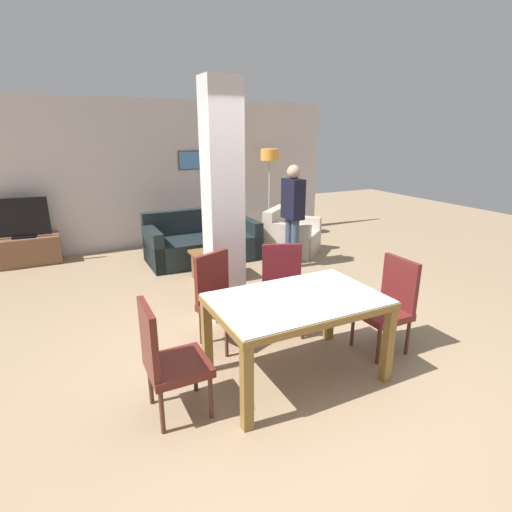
{
  "coord_description": "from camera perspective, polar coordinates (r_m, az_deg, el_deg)",
  "views": [
    {
      "loc": [
        -1.74,
        -2.69,
        2.17
      ],
      "look_at": [
        0.0,
        0.8,
        0.93
      ],
      "focal_mm": 28.0,
      "sensor_mm": 36.0,
      "label": 1
    }
  ],
  "objects": [
    {
      "name": "sofa",
      "position": [
        6.98,
        -7.72,
        1.83
      ],
      "size": [
        1.86,
        0.94,
        0.83
      ],
      "rotation": [
        0.0,
        0.0,
        3.14
      ],
      "color": "black",
      "rests_on": "ground_plane"
    },
    {
      "name": "coffee_table",
      "position": [
        6.02,
        -5.65,
        -1.28
      ],
      "size": [
        0.72,
        0.54,
        0.44
      ],
      "color": "brown",
      "rests_on": "ground_plane"
    },
    {
      "name": "dining_chair_head_right",
      "position": [
        4.24,
        18.44,
        -6.32
      ],
      "size": [
        0.46,
        0.46,
        0.96
      ],
      "rotation": [
        0.0,
        0.0,
        1.57
      ],
      "color": "maroon",
      "rests_on": "ground_plane"
    },
    {
      "name": "ground_plane",
      "position": [
        3.86,
        5.53,
        -16.56
      ],
      "size": [
        18.0,
        18.0,
        0.0
      ],
      "primitive_type": "plane",
      "color": "#997E60"
    },
    {
      "name": "back_wall",
      "position": [
        7.9,
        -13.92,
        11.21
      ],
      "size": [
        7.2,
        0.09,
        2.7
      ],
      "color": "beige",
      "rests_on": "ground_plane"
    },
    {
      "name": "bottle",
      "position": [
        5.86,
        -3.22,
        1.41
      ],
      "size": [
        0.07,
        0.07,
        0.24
      ],
      "color": "#B2B7BC",
      "rests_on": "coffee_table"
    },
    {
      "name": "dining_chair_far_right",
      "position": [
        4.44,
        3.84,
        -4.27
      ],
      "size": [
        0.6,
        0.6,
        0.96
      ],
      "rotation": [
        0.0,
        0.0,
        2.74
      ],
      "color": "maroon",
      "rests_on": "ground_plane"
    },
    {
      "name": "floor_lamp",
      "position": [
        8.21,
        1.97,
        13.15
      ],
      "size": [
        0.36,
        0.36,
        1.8
      ],
      "color": "#B7B7BC",
      "rests_on": "ground_plane"
    },
    {
      "name": "armchair",
      "position": [
        7.31,
        4.93,
        2.64
      ],
      "size": [
        1.2,
        1.2,
        0.8
      ],
      "rotation": [
        0.0,
        0.0,
        3.85
      ],
      "color": "beige",
      "rests_on": "ground_plane"
    },
    {
      "name": "tv_stand",
      "position": [
        7.65,
        -29.94,
        0.61
      ],
      "size": [
        1.03,
        0.4,
        0.47
      ],
      "color": "brown",
      "rests_on": "ground_plane"
    },
    {
      "name": "dining_table",
      "position": [
        3.56,
        5.82,
        -8.38
      ],
      "size": [
        1.47,
        0.95,
        0.78
      ],
      "color": "olive",
      "rests_on": "ground_plane"
    },
    {
      "name": "tv_screen",
      "position": [
        7.53,
        -30.58,
        4.64
      ],
      "size": [
        0.85,
        0.23,
        0.66
      ],
      "rotation": [
        0.0,
        0.0,
        3.04
      ],
      "color": "black",
      "rests_on": "tv_stand"
    },
    {
      "name": "dining_chair_head_left",
      "position": [
        3.21,
        -12.62,
        -13.9
      ],
      "size": [
        0.46,
        0.46,
        0.96
      ],
      "rotation": [
        0.0,
        0.0,
        -1.57
      ],
      "color": "#58211B",
      "rests_on": "ground_plane"
    },
    {
      "name": "divider_pillar",
      "position": [
        4.53,
        -4.73,
        7.19
      ],
      "size": [
        0.4,
        0.33,
        2.7
      ],
      "color": "beige",
      "rests_on": "ground_plane"
    },
    {
      "name": "dining_chair_far_left",
      "position": [
        4.18,
        -5.09,
        -5.76
      ],
      "size": [
        0.6,
        0.6,
        0.96
      ],
      "rotation": [
        0.0,
        0.0,
        -2.76
      ],
      "color": "#5C201B",
      "rests_on": "ground_plane"
    },
    {
      "name": "standing_person",
      "position": [
        6.44,
        5.27,
        6.65
      ],
      "size": [
        0.23,
        0.39,
        1.65
      ],
      "rotation": [
        0.0,
        0.0,
        -4.68
      ],
      "color": "#3A4560",
      "rests_on": "ground_plane"
    }
  ]
}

